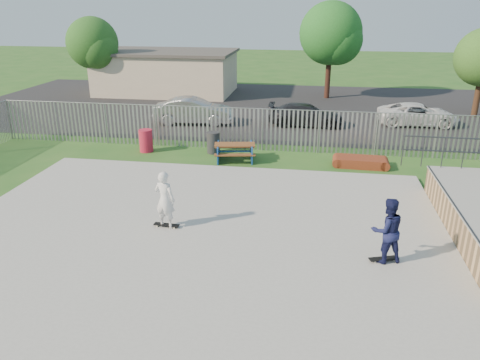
# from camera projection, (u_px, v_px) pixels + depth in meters

# --- Properties ---
(ground) EXTENTS (120.00, 120.00, 0.00)m
(ground) POSITION_uv_depth(u_px,v_px,m) (196.00, 235.00, 14.17)
(ground) COLOR #285D20
(ground) RESTS_ON ground
(concrete_slab) EXTENTS (15.00, 12.00, 0.15)m
(concrete_slab) POSITION_uv_depth(u_px,v_px,m) (196.00, 233.00, 14.14)
(concrete_slab) COLOR #A1A19C
(concrete_slab) RESTS_ON ground
(fence) EXTENTS (26.04, 16.02, 2.00)m
(fence) POSITION_uv_depth(u_px,v_px,m) (250.00, 159.00, 17.90)
(fence) COLOR gray
(fence) RESTS_ON ground
(picnic_table) EXTENTS (2.01, 1.75, 0.75)m
(picnic_table) POSITION_uv_depth(u_px,v_px,m) (235.00, 152.00, 20.77)
(picnic_table) COLOR brown
(picnic_table) RESTS_ON ground
(funbox) EXTENTS (2.02, 1.07, 0.40)m
(funbox) POSITION_uv_depth(u_px,v_px,m) (360.00, 162.00, 20.05)
(funbox) COLOR maroon
(funbox) RESTS_ON ground
(trash_bin_red) EXTENTS (0.63, 0.63, 1.05)m
(trash_bin_red) POSITION_uv_depth(u_px,v_px,m) (146.00, 141.00, 21.96)
(trash_bin_red) COLOR #B91C36
(trash_bin_red) RESTS_ON ground
(trash_bin_grey) EXTENTS (0.60, 0.60, 1.00)m
(trash_bin_grey) POSITION_uv_depth(u_px,v_px,m) (213.00, 143.00, 21.76)
(trash_bin_grey) COLOR #2A2B2D
(trash_bin_grey) RESTS_ON ground
(parking_lot) EXTENTS (40.00, 18.00, 0.02)m
(parking_lot) POSITION_uv_depth(u_px,v_px,m) (264.00, 106.00, 31.71)
(parking_lot) COLOR black
(parking_lot) RESTS_ON ground
(car_silver) EXTENTS (4.65, 2.02, 1.49)m
(car_silver) POSITION_uv_depth(u_px,v_px,m) (194.00, 111.00, 26.90)
(car_silver) COLOR #A6A6AB
(car_silver) RESTS_ON parking_lot
(car_dark) EXTENTS (4.27, 1.76, 1.24)m
(car_dark) POSITION_uv_depth(u_px,v_px,m) (306.00, 115.00, 26.51)
(car_dark) COLOR #212227
(car_dark) RESTS_ON parking_lot
(car_white) EXTENTS (4.51, 2.19, 1.24)m
(car_white) POSITION_uv_depth(u_px,v_px,m) (418.00, 114.00, 26.64)
(car_white) COLOR white
(car_white) RESTS_ON parking_lot
(building) EXTENTS (10.40, 6.40, 3.20)m
(building) POSITION_uv_depth(u_px,v_px,m) (167.00, 72.00, 36.00)
(building) COLOR beige
(building) RESTS_ON ground
(tree_left) EXTENTS (3.71, 3.71, 5.73)m
(tree_left) POSITION_uv_depth(u_px,v_px,m) (92.00, 43.00, 33.82)
(tree_left) COLOR #41311A
(tree_left) RESTS_ON ground
(tree_mid) EXTENTS (4.40, 4.40, 6.79)m
(tree_mid) POSITION_uv_depth(u_px,v_px,m) (331.00, 33.00, 32.93)
(tree_mid) COLOR #3A1F17
(tree_mid) RESTS_ON ground
(skateboard_a) EXTENTS (0.82, 0.44, 0.08)m
(skateboard_a) POSITION_uv_depth(u_px,v_px,m) (383.00, 259.00, 12.46)
(skateboard_a) COLOR black
(skateboard_a) RESTS_ON concrete_slab
(skateboard_b) EXTENTS (0.81, 0.26, 0.08)m
(skateboard_b) POSITION_uv_depth(u_px,v_px,m) (167.00, 225.00, 14.36)
(skateboard_b) COLOR black
(skateboard_b) RESTS_ON concrete_slab
(skater_navy) EXTENTS (1.05, 0.92, 1.80)m
(skater_navy) POSITION_uv_depth(u_px,v_px,m) (387.00, 230.00, 12.16)
(skater_navy) COLOR #161A46
(skater_navy) RESTS_ON concrete_slab
(skater_white) EXTENTS (0.74, 0.58, 1.80)m
(skater_white) POSITION_uv_depth(u_px,v_px,m) (165.00, 200.00, 14.05)
(skater_white) COLOR white
(skater_white) RESTS_ON concrete_slab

